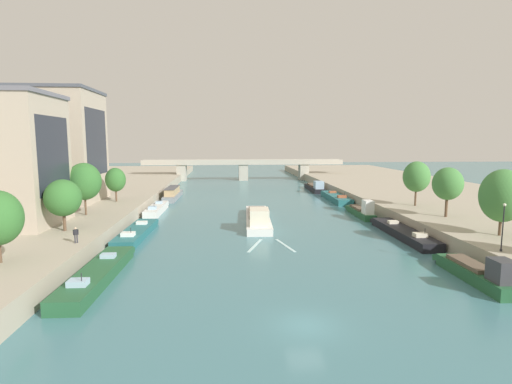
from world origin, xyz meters
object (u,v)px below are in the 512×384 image
object	(u,v)px
person_on_quay	(76,234)
tree_left_by_lamp	(84,182)
moored_boat_left_midway	(137,232)
moored_boat_left_gap_after	(173,194)
moored_boat_right_midway	(336,198)
tree_right_distant	(448,184)
moored_boat_left_lone	(157,209)
moored_boat_right_far	(478,272)
moored_boat_right_near	(361,211)
tree_right_past_mid	(417,177)
barge_midriver	(258,218)
lamppost_right_bank	(503,225)
moored_boat_left_far	(98,274)
bridge_far	(243,167)
tree_right_far	(502,196)
tree_left_third	(63,198)
moored_boat_right_gap_after	(403,232)
tree_left_end_of_row	(115,180)

from	to	relation	value
person_on_quay	tree_left_by_lamp	bearing A→B (deg)	105.64
moored_boat_left_midway	moored_boat_left_gap_after	size ratio (longest dim) A/B	0.99
moored_boat_right_midway	tree_right_distant	xyz separation A→B (m)	(7.15, -28.89, 5.96)
moored_boat_left_lone	moored_boat_right_far	bearing A→B (deg)	-46.88
moored_boat_right_near	tree_right_past_mid	xyz separation A→B (m)	(7.95, -2.32, 5.83)
moored_boat_right_midway	tree_right_past_mid	size ratio (longest dim) A/B	2.21
barge_midriver	lamppost_right_bank	world-z (taller)	lamppost_right_bank
tree_right_past_mid	moored_boat_left_far	bearing A→B (deg)	-148.69
tree_left_by_lamp	person_on_quay	xyz separation A→B (m)	(4.39, -15.70, -3.77)
lamppost_right_bank	bridge_far	size ratio (longest dim) A/B	0.07
lamppost_right_bank	tree_left_by_lamp	bearing A→B (deg)	154.32
moored_boat_right_near	tree_right_distant	bearing A→B (deg)	-56.45
tree_right_far	tree_right_distant	size ratio (longest dim) A/B	1.08
moored_boat_left_gap_after	tree_right_past_mid	size ratio (longest dim) A/B	2.10
tree_right_past_mid	moored_boat_right_midway	bearing A→B (deg)	110.66
moored_boat_right_far	moored_boat_right_midway	size ratio (longest dim) A/B	0.68
moored_boat_left_lone	tree_left_by_lamp	distance (m)	15.76
tree_left_third	lamppost_right_bank	distance (m)	45.91
barge_midriver	tree_left_third	world-z (taller)	tree_left_third
moored_boat_left_far	moored_boat_right_far	distance (m)	33.72
moored_boat_left_midway	moored_boat_right_far	xyz separation A→B (m)	(33.79, -19.53, 0.36)
moored_boat_left_lone	bridge_far	xyz separation A→B (m)	(17.38, 55.55, 3.49)
moored_boat_left_midway	lamppost_right_bank	distance (m)	41.44
tree_left_third	lamppost_right_bank	world-z (taller)	tree_left_third
tree_left_third	tree_right_past_mid	bearing A→B (deg)	16.28
tree_left_by_lamp	tree_right_distant	bearing A→B (deg)	-5.85
moored_boat_left_lone	tree_right_far	bearing A→B (deg)	-33.93
moored_boat_right_near	person_on_quay	bearing A→B (deg)	-149.21
person_on_quay	moored_boat_left_gap_after	bearing A→B (deg)	85.32
moored_boat_left_midway	moored_boat_right_near	bearing A→B (deg)	18.17
moored_boat_right_midway	tree_left_by_lamp	distance (m)	48.99
moored_boat_right_gap_after	tree_left_end_of_row	xyz separation A→B (m)	(-41.60, 19.75, 5.23)
moored_boat_right_far	tree_right_past_mid	distance (m)	30.02
moored_boat_right_gap_after	lamppost_right_bank	distance (m)	15.18
tree_right_far	moored_boat_right_midway	bearing A→B (deg)	100.21
bridge_far	tree_right_past_mid	bearing A→B (deg)	-68.73
moored_boat_right_midway	tree_left_end_of_row	distance (m)	43.38
tree_right_far	person_on_quay	world-z (taller)	tree_right_far
moored_boat_left_lone	moored_boat_right_gap_after	size ratio (longest dim) A/B	0.79
tree_left_third	lamppost_right_bank	bearing A→B (deg)	-14.97
moored_boat_right_midway	tree_left_by_lamp	xyz separation A→B (m)	(-42.36, -23.82, 6.13)
moored_boat_right_midway	moored_boat_left_lone	bearing A→B (deg)	-161.82
moored_boat_left_lone	moored_boat_right_near	world-z (taller)	moored_boat_right_near
moored_boat_right_gap_after	bridge_far	distance (m)	77.50
tree_left_by_lamp	tree_right_far	bearing A→B (deg)	-17.72
tree_left_by_lamp	moored_boat_right_midway	bearing A→B (deg)	29.35
tree_right_distant	person_on_quay	distance (m)	46.49
moored_boat_right_midway	lamppost_right_bank	distance (m)	45.90
lamppost_right_bank	moored_boat_left_far	bearing A→B (deg)	178.84
moored_boat_left_lone	moored_boat_left_gap_after	distance (m)	16.95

